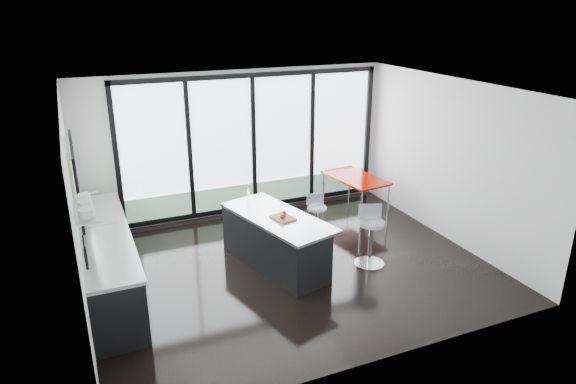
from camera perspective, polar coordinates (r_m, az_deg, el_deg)
name	(u,v)px	position (r m, az deg, el deg)	size (l,w,h in m)	color
floor	(290,267)	(8.25, 0.19, -8.28)	(6.00, 5.00, 0.00)	black
ceiling	(290,90)	(7.33, 0.21, 11.31)	(6.00, 5.00, 0.00)	white
wall_back	(252,149)	(10.00, -4.03, 4.74)	(6.00, 0.09, 2.80)	silver
wall_front	(382,254)	(5.66, 10.43, -6.81)	(6.00, 0.00, 2.80)	silver
wall_left	(75,195)	(7.31, -22.61, -0.35)	(0.26, 5.00, 2.80)	silver
wall_right	(450,161)	(9.24, 17.56, 3.33)	(0.00, 5.00, 2.80)	silver
counter_cabinets	(108,261)	(7.85, -19.37, -7.26)	(0.69, 3.24, 1.36)	black
island	(274,241)	(8.11, -1.51, -5.45)	(1.35, 2.19, 1.08)	black
bar_stool_near	(370,243)	(8.24, 9.14, -5.64)	(0.47, 0.47, 0.75)	silver
bar_stool_far	(317,223)	(9.03, 3.21, -3.46)	(0.39, 0.39, 0.62)	silver
red_table	(355,194)	(10.32, 7.44, -0.22)	(0.77, 1.34, 0.72)	#830B00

